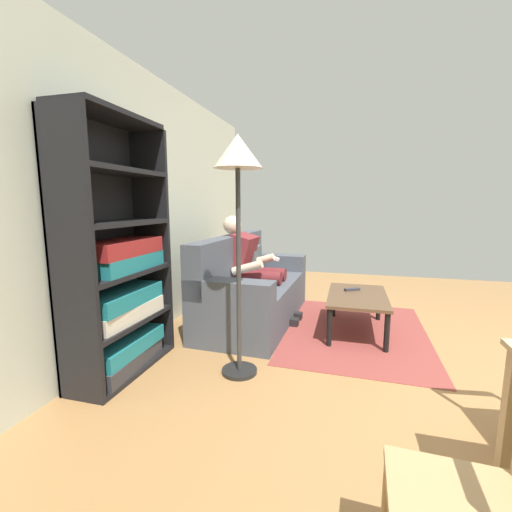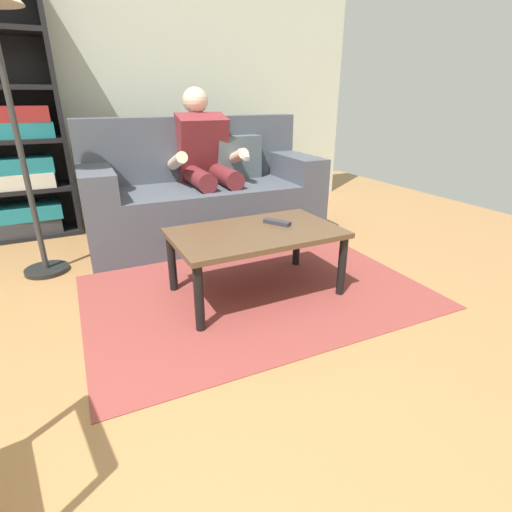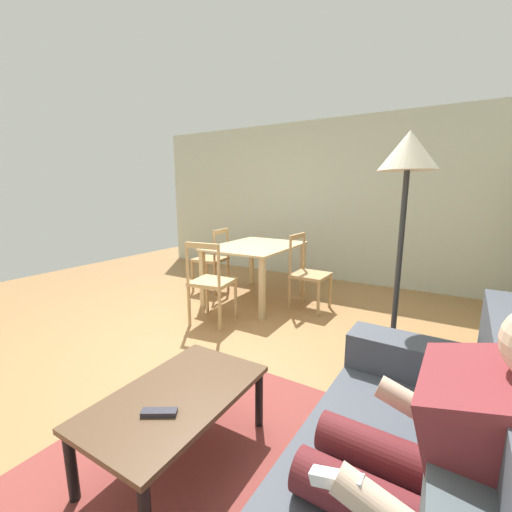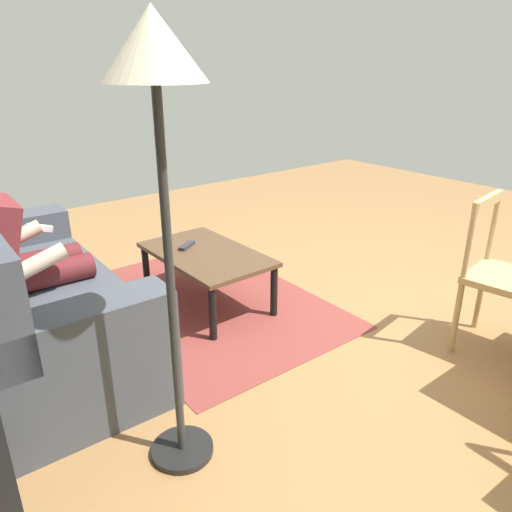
# 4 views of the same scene
# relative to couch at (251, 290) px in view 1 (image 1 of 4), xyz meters

# --- Properties ---
(ground_plane) EXTENTS (8.24, 8.24, 0.00)m
(ground_plane) POSITION_rel_couch_xyz_m (-1.13, -2.10, -0.35)
(ground_plane) COLOR #9E7042
(wall_back) EXTENTS (6.24, 0.12, 2.58)m
(wall_back) POSITION_rel_couch_xyz_m (-1.13, 0.91, 0.94)
(wall_back) COLOR beige
(wall_back) RESTS_ON ground_plane
(couch) EXTENTS (1.91, 0.90, 0.96)m
(couch) POSITION_rel_couch_xyz_m (0.00, 0.00, 0.00)
(couch) COLOR #474C56
(couch) RESTS_ON ground_plane
(person_lounging) EXTENTS (0.60, 0.92, 1.19)m
(person_lounging) POSITION_rel_couch_xyz_m (0.04, -0.00, 0.27)
(person_lounging) COLOR maroon
(person_lounging) RESTS_ON ground_plane
(coffee_table) EXTENTS (0.97, 0.59, 0.40)m
(coffee_table) POSITION_rel_couch_xyz_m (-0.09, -1.17, -0.00)
(coffee_table) COLOR brown
(coffee_table) RESTS_ON ground_plane
(tv_remote) EXTENTS (0.13, 0.17, 0.02)m
(tv_remote) POSITION_rel_couch_xyz_m (0.08, -1.12, 0.06)
(tv_remote) COLOR #2D2D38
(tv_remote) RESTS_ON coffee_table
(bookshelf) EXTENTS (0.96, 0.36, 1.98)m
(bookshelf) POSITION_rel_couch_xyz_m (-1.43, 0.66, 0.41)
(bookshelf) COLOR black
(bookshelf) RESTS_ON ground_plane
(area_rug) EXTENTS (2.03, 1.44, 0.01)m
(area_rug) POSITION_rel_couch_xyz_m (-0.09, -1.17, -0.35)
(area_rug) COLOR brown
(area_rug) RESTS_ON ground_plane
(floor_lamp) EXTENTS (0.36, 0.36, 1.82)m
(floor_lamp) POSITION_rel_couch_xyz_m (-1.24, -0.26, 1.19)
(floor_lamp) COLOR black
(floor_lamp) RESTS_ON ground_plane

